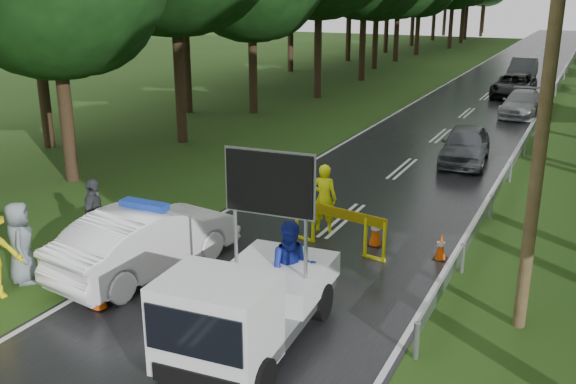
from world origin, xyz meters
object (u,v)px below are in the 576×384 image
Objects in this scene: work_truck at (245,305)px; queue_car_third at (514,86)px; police_sedan at (147,240)px; queue_car_second at (522,103)px; barrier at (339,218)px; queue_car_fourth at (523,69)px; officer at (324,198)px; queue_car_first at (465,145)px; civilian at (293,269)px.

queue_car_third is at bearing 85.44° from work_truck.
police_sedan is 24.24m from queue_car_second.
work_truck is 31.64m from queue_car_third.
barrier is 34.63m from queue_car_fourth.
work_truck is 25.69m from queue_car_second.
queue_car_fourth is at bearing 98.05° from queue_car_second.
queue_car_third is (0.79, 26.51, -0.15)m from barrier.
queue_car_first is at bearing -108.53° from officer.
queue_car_second is (5.39, 23.63, -0.14)m from police_sedan.
officer reaches higher than queue_car_fourth.
queue_car_fourth is at bearing 86.23° from work_truck.
queue_car_third is at bearing 102.60° from queue_car_second.
queue_car_second is (2.76, 19.51, -0.30)m from officer.
work_truck is 1.09× the size of queue_car_first.
police_sedan is 1.12× the size of queue_car_second.
barrier is at bearing -90.38° from queue_car_fourth.
queue_car_first is (1.98, 8.86, -0.25)m from officer.
police_sedan is 1.21× the size of queue_car_first.
queue_car_third is at bearing 86.36° from queue_car_first.
work_truck is at bearing 160.74° from police_sedan.
queue_car_fourth is (1.19, 33.63, -0.17)m from officer.
work_truck reaches higher than barrier.
work_truck reaches higher than officer.
queue_car_third is 1.05× the size of queue_car_fourth.
police_sedan is 2.62× the size of officer.
police_sedan is at bearing -126.48° from barrier.
officer reaches higher than queue_car_first.
queue_car_third is (4.24, 29.63, -0.10)m from police_sedan.
civilian is (1.21, -4.50, 0.04)m from officer.
queue_car_first is 24.78m from queue_car_fourth.
queue_car_fourth is at bearing 86.89° from queue_car_first.
civilian is (3.85, -0.38, 0.20)m from police_sedan.
queue_car_fourth is at bearing 63.36° from civilian.
queue_car_third is (0.39, 30.01, -0.30)m from civilian.
officer reaches higher than police_sedan.
civilian is at bearing -90.32° from queue_car_third.
police_sedan is 4.20m from work_truck.
work_truck is at bearing -122.06° from civilian.
queue_car_third is (1.60, 25.51, -0.26)m from officer.
queue_car_third reaches higher than queue_car_second.
officer is at bearing -96.32° from queue_car_second.
police_sedan is 1.06× the size of queue_car_fourth.
work_truck reaches higher than police_sedan.
queue_car_first is (1.16, 9.86, -0.14)m from barrier.
police_sedan is at bearing -97.71° from queue_car_third.
police_sedan is 37.94m from queue_car_fourth.
officer is at bearing -93.17° from queue_car_third.
civilian is at bearing -176.42° from police_sedan.
work_truck is at bearing -98.47° from queue_car_first.
civilian is at bearing 99.12° from officer.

